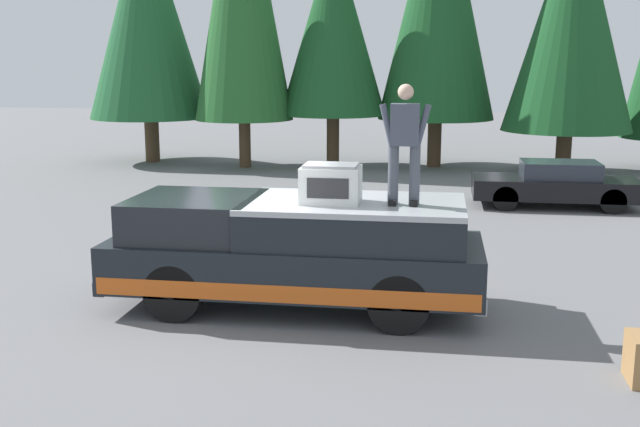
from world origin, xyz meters
TOP-DOWN VIEW (x-y plane):
  - ground_plane at (0.00, 0.00)m, footprint 90.00×90.00m
  - pickup_truck at (0.03, -0.79)m, footprint 2.01×5.54m
  - compressor_unit at (-0.13, -1.34)m, footprint 0.65×0.84m
  - person_on_truck_bed at (-0.13, -2.38)m, footprint 0.29×0.72m
  - parked_car_black at (8.90, -5.82)m, footprint 1.64×4.10m
  - conifer_left at (14.90, -6.90)m, footprint 4.13×4.13m
  - conifer_center_right at (15.53, 0.81)m, footprint 3.66×3.66m
  - conifer_far_right at (15.70, 7.51)m, footprint 4.30×4.30m

SIDE VIEW (x-z plane):
  - ground_plane at x=0.00m, z-range 0.00..0.00m
  - parked_car_black at x=8.90m, z-range 0.00..1.16m
  - pickup_truck at x=0.03m, z-range 0.05..1.70m
  - compressor_unit at x=-0.13m, z-range 1.65..2.21m
  - person_on_truck_bed at x=-0.13m, z-range 1.71..3.40m
  - conifer_center_right at x=15.53m, z-range 0.88..8.78m
  - conifer_left at x=14.90m, z-range 0.69..9.31m
  - conifer_far_right at x=15.70m, z-range 0.79..9.77m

